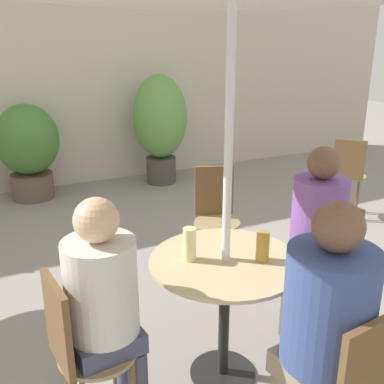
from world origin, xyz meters
The scene contains 14 objects.
ground_plane centered at (0.00, 0.00, 0.00)m, with size 20.00×20.00×0.00m, color gray.
storefront_wall centered at (0.00, 3.99, 1.50)m, with size 10.00×0.06×3.00m.
cafe_table_near centered at (-0.24, -0.04, 0.59)m, with size 0.81×0.81×0.73m.
bistro_chair_0 centered at (-1.04, -0.13, 0.53)m, with size 0.38×0.37×0.87m.
bistro_chair_2 centered at (0.57, 0.05, 0.53)m, with size 0.38×0.37×0.87m.
bistro_chair_4 centered at (2.12, 1.45, 0.53)m, with size 0.42×0.42×0.87m.
bistro_chair_5 centered at (0.32, 1.07, 0.53)m, with size 0.39×0.41×0.87m.
seated_person_0 centered at (-0.91, -0.12, 0.72)m, with size 0.35×0.33×1.21m.
seated_person_1 centered at (-0.16, -0.71, 0.75)m, with size 0.36×0.39×1.27m.
seated_person_2 centered at (0.43, 0.03, 0.75)m, with size 0.35×0.32×1.25m.
beer_glass_0 centered at (-0.41, 0.04, 0.82)m, with size 0.07×0.07×0.18m.
beer_glass_1 centered at (-0.07, -0.14, 0.81)m, with size 0.07×0.07×0.16m.
potted_plant_0 centered at (-0.79, 3.61, 0.64)m, with size 0.73×0.73×1.13m.
potted_plant_1 centered at (0.85, 3.51, 0.82)m, with size 0.70×0.70×1.42m.
Camera 1 is at (-1.33, -1.86, 1.83)m, focal length 42.00 mm.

